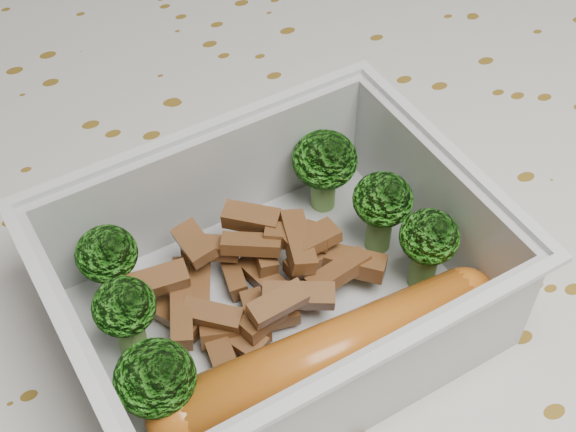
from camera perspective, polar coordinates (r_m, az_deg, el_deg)
name	(u,v)px	position (r m, az deg, el deg)	size (l,w,h in m)	color
dining_table	(279,364)	(0.45, -0.64, -10.45)	(1.40, 0.90, 0.75)	brown
tablecloth	(278,311)	(0.40, -0.70, -6.77)	(1.46, 0.96, 0.19)	silver
lunch_container	(276,291)	(0.34, -0.83, -5.36)	(0.19, 0.15, 0.06)	silver
broccoli_florets	(260,255)	(0.34, -2.00, -2.82)	(0.15, 0.11, 0.04)	#608C3F
meat_pile	(251,282)	(0.35, -2.67, -4.72)	(0.11, 0.08, 0.03)	brown
sausage	(331,356)	(0.33, 3.06, -9.90)	(0.15, 0.03, 0.03)	#B35A17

